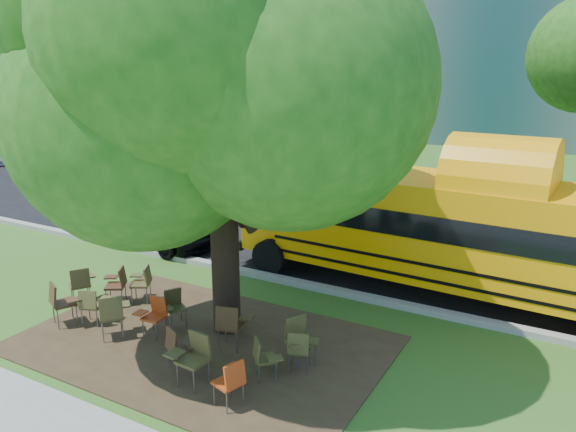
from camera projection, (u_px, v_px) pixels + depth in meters
The scene contains 31 objects.
ground at pixel (179, 323), 11.87m from camera, with size 160.00×160.00×0.00m, color #30561B.
dirt_patch at pixel (202, 343), 10.97m from camera, with size 7.00×4.50×0.03m, color #382819.
asphalt_road at pixel (322, 235), 17.75m from camera, with size 80.00×8.00×0.04m, color black.
kerb_near at pixel (255, 274), 14.37m from camera, with size 80.00×0.25×0.14m, color gray.
kerb_far at pixel (370, 205), 21.18m from camera, with size 80.00×0.25×0.14m, color gray.
building_left at pixel (140, 15), 60.62m from camera, with size 26.00×14.00×20.00m, color slate.
bg_tree_0 at pixel (155, 76), 27.19m from camera, with size 5.20×5.20×7.18m.
bg_tree_1 at pixel (72, 59), 32.40m from camera, with size 6.00×6.00×8.40m.
bg_tree_2 at pixel (311, 85), 26.53m from camera, with size 4.80×4.80×6.62m.
main_tree at pixel (219, 73), 10.18m from camera, with size 7.05×7.05×8.67m.
school_bus at pixel (490, 235), 12.48m from camera, with size 11.40×3.04×2.76m.
chair_0 at pixel (92, 303), 11.60m from camera, with size 0.56×0.64×0.83m.
chair_1 at pixel (61, 300), 11.56m from camera, with size 0.79×0.62×0.96m.
chair_2 at pixel (112, 312), 11.01m from camera, with size 0.65×0.82×0.95m.
chair_3 at pixel (154, 313), 11.18m from camera, with size 0.54×0.51×0.82m.
chair_4 at pixel (179, 345), 9.84m from camera, with size 0.71×0.56×0.87m.
chair_5 at pixel (194, 354), 9.45m from camera, with size 0.65×0.56×0.95m.
chair_6 at pixel (231, 378), 8.84m from camera, with size 0.51×0.66×0.85m.
chair_7 at pixel (263, 356), 9.62m from camera, with size 0.66×0.52×0.77m.
chair_8 at pixel (81, 282), 12.60m from camera, with size 0.60×0.76×0.90m.
chair_9 at pixel (118, 282), 12.62m from camera, with size 0.74×0.59×0.89m.
chair_10 at pixel (174, 304), 11.59m from camera, with size 0.53×0.67×0.79m.
chair_11 at pixel (231, 322), 10.58m from camera, with size 0.64×0.68×0.95m.
chair_12 at pixel (298, 337), 10.07m from camera, with size 0.60×0.76×0.92m.
chair_13 at pixel (300, 347), 9.86m from camera, with size 0.55×0.62×0.81m.
chair_14 at pixel (143, 280), 12.74m from camera, with size 0.71×0.59×0.87m.
black_car at pixel (153, 217), 16.88m from camera, with size 1.85×4.60×1.57m, color black.
bg_car_silver at pixel (128, 164), 26.42m from camera, with size 1.31×3.76×1.24m, color gray.
bg_car_red at pixel (177, 174), 23.76m from camera, with size 2.19×4.75×1.32m, color #57150F.
pedestrian_a at pixel (75, 145), 31.00m from camera, with size 0.58×0.38×1.58m, color navy.
pedestrian_b at pixel (85, 145), 30.87m from camera, with size 0.81×0.63×1.68m, color #826E4E.
Camera 1 is at (7.29, -8.32, 5.38)m, focal length 35.00 mm.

